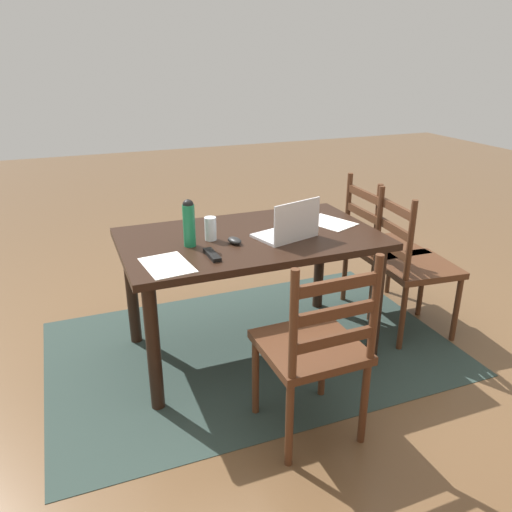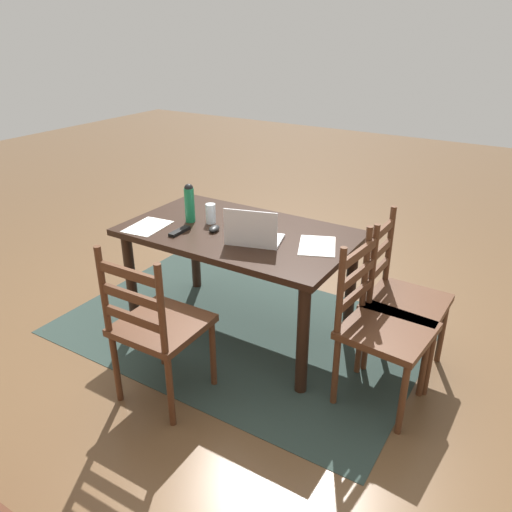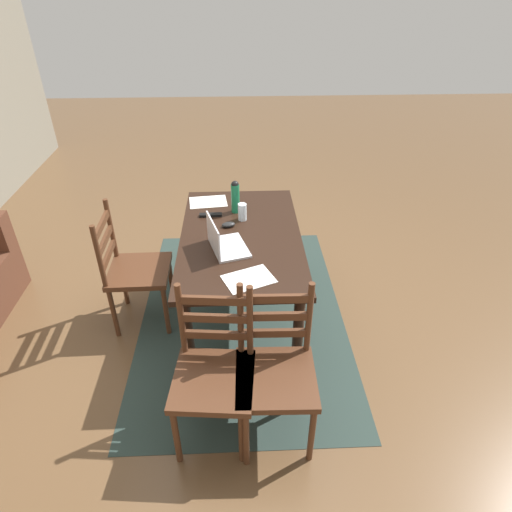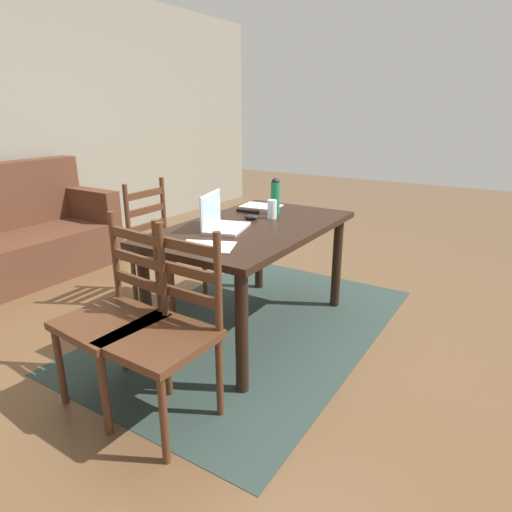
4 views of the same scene
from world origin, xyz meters
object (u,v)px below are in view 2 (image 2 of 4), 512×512
(water_bottle, at_px, (189,202))
(drinking_glass, at_px, (211,214))
(chair_left_far, at_px, (381,326))
(laptop, at_px, (253,234))
(dining_table, at_px, (239,245))
(tv_remote, at_px, (179,231))
(chair_left_near, at_px, (400,299))
(computer_mouse, at_px, (214,229))
(chair_far_head, at_px, (157,327))

(water_bottle, height_order, drinking_glass, water_bottle)
(chair_left_far, bearing_deg, laptop, -3.01)
(dining_table, relative_size, tv_remote, 8.54)
(chair_left_near, relative_size, laptop, 2.57)
(computer_mouse, bearing_deg, chair_left_near, 179.06)
(drinking_glass, bearing_deg, water_bottle, 20.99)
(tv_remote, bearing_deg, computer_mouse, -142.58)
(water_bottle, distance_m, tv_remote, 0.24)
(drinking_glass, bearing_deg, dining_table, 175.91)
(chair_left_near, relative_size, computer_mouse, 9.50)
(chair_far_head, distance_m, computer_mouse, 0.78)
(computer_mouse, relative_size, tv_remote, 0.59)
(chair_left_near, bearing_deg, computer_mouse, 12.87)
(water_bottle, distance_m, drinking_glass, 0.16)
(water_bottle, height_order, computer_mouse, water_bottle)
(chair_far_head, bearing_deg, laptop, -105.27)
(dining_table, bearing_deg, water_bottle, 5.38)
(laptop, height_order, tv_remote, laptop)
(laptop, bearing_deg, drinking_glass, -18.69)
(dining_table, relative_size, computer_mouse, 14.52)
(chair_far_head, bearing_deg, tv_remote, -62.73)
(computer_mouse, bearing_deg, dining_table, -158.64)
(laptop, height_order, computer_mouse, laptop)
(chair_left_far, bearing_deg, chair_far_head, 31.90)
(drinking_glass, bearing_deg, chair_left_near, -172.87)
(chair_far_head, relative_size, computer_mouse, 9.50)
(chair_left_near, distance_m, chair_left_far, 0.34)
(chair_left_near, relative_size, tv_remote, 5.59)
(water_bottle, bearing_deg, laptop, 170.64)
(water_bottle, height_order, tv_remote, water_bottle)
(laptop, distance_m, tv_remote, 0.49)
(tv_remote, bearing_deg, chair_left_far, -179.10)
(chair_left_near, distance_m, drinking_glass, 1.30)
(chair_left_far, bearing_deg, tv_remote, 2.56)
(dining_table, distance_m, water_bottle, 0.43)
(water_bottle, xyz_separation_m, tv_remote, (-0.06, 0.19, -0.12))
(dining_table, relative_size, drinking_glass, 11.22)
(chair_left_near, xyz_separation_m, chair_far_head, (1.01, 0.97, 0.00))
(laptop, distance_m, drinking_glass, 0.44)
(laptop, xyz_separation_m, water_bottle, (0.54, -0.09, 0.08))
(chair_left_near, bearing_deg, water_bottle, 8.51)
(chair_left_far, distance_m, water_bottle, 1.44)
(drinking_glass, bearing_deg, computer_mouse, 134.26)
(chair_left_near, bearing_deg, drinking_glass, 7.13)
(water_bottle, relative_size, tv_remote, 1.51)
(laptop, bearing_deg, chair_far_head, 74.73)
(dining_table, xyz_separation_m, laptop, (-0.18, 0.12, 0.16))
(dining_table, distance_m, chair_far_head, 0.82)
(dining_table, distance_m, drinking_glass, 0.28)
(tv_remote, bearing_deg, chair_left_near, -164.77)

